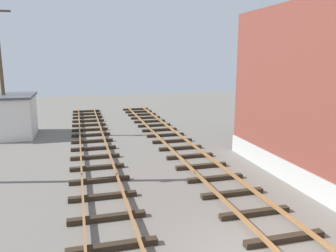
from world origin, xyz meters
name	(u,v)px	position (x,y,z in m)	size (l,w,h in m)	color
control_hut	(11,116)	(-8.66, 16.91, 1.39)	(3.00, 3.80, 2.76)	silver
utility_pole_far	(1,70)	(-9.02, 16.90, 4.38)	(1.80, 0.24, 8.37)	brown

